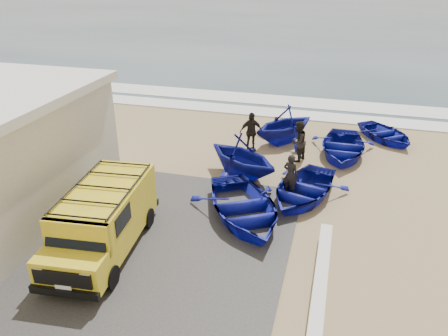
# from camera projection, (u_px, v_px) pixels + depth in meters

# --- Properties ---
(ground) EXTENTS (160.00, 160.00, 0.00)m
(ground) POSITION_uv_depth(u_px,v_px,m) (179.00, 217.00, 15.19)
(ground) COLOR tan
(slab) EXTENTS (12.00, 10.00, 0.05)m
(slab) POSITION_uv_depth(u_px,v_px,m) (98.00, 239.00, 13.92)
(slab) COLOR #413E3B
(slab) RESTS_ON ground
(ocean) EXTENTS (180.00, 88.00, 0.01)m
(ocean) POSITION_uv_depth(u_px,v_px,m) (315.00, 19.00, 63.81)
(ocean) COLOR #385166
(ocean) RESTS_ON ground
(surf_line) EXTENTS (180.00, 1.60, 0.06)m
(surf_line) POSITION_uv_depth(u_px,v_px,m) (251.00, 111.00, 25.59)
(surf_line) COLOR white
(surf_line) RESTS_ON ground
(surf_wash) EXTENTS (180.00, 2.20, 0.04)m
(surf_wash) POSITION_uv_depth(u_px,v_px,m) (260.00, 99.00, 27.77)
(surf_wash) COLOR white
(surf_wash) RESTS_ON ground
(parapet) EXTENTS (0.35, 6.00, 0.55)m
(parapet) POSITION_uv_depth(u_px,v_px,m) (319.00, 295.00, 11.27)
(parapet) COLOR silver
(parapet) RESTS_ON ground
(van) EXTENTS (2.32, 4.96, 2.06)m
(van) POSITION_uv_depth(u_px,v_px,m) (103.00, 218.00, 13.05)
(van) COLOR yellow
(van) RESTS_ON ground
(boat_near_left) EXTENTS (5.00, 5.46, 0.92)m
(boat_near_left) POSITION_uv_depth(u_px,v_px,m) (244.00, 207.00, 14.87)
(boat_near_left) COLOR #141B9D
(boat_near_left) RESTS_ON ground
(boat_near_right) EXTENTS (3.81, 4.57, 0.82)m
(boat_near_right) POSITION_uv_depth(u_px,v_px,m) (303.00, 189.00, 16.17)
(boat_near_right) COLOR #141B9D
(boat_near_right) RESTS_ON ground
(boat_mid_left) EXTENTS (4.53, 4.38, 1.83)m
(boat_mid_left) POSITION_uv_depth(u_px,v_px,m) (242.00, 156.00, 17.58)
(boat_mid_left) COLOR #141B9D
(boat_mid_left) RESTS_ON ground
(boat_mid_right) EXTENTS (2.94, 4.11, 0.85)m
(boat_mid_right) POSITION_uv_depth(u_px,v_px,m) (342.00, 147.00, 19.71)
(boat_mid_right) COLOR #141B9D
(boat_mid_right) RESTS_ON ground
(boat_far_left) EXTENTS (4.54, 4.62, 1.84)m
(boat_far_left) POSITION_uv_depth(u_px,v_px,m) (284.00, 124.00, 20.93)
(boat_far_left) COLOR #141B9D
(boat_far_left) RESTS_ON ground
(boat_far_right) EXTENTS (3.91, 4.11, 0.69)m
(boat_far_right) POSITION_uv_depth(u_px,v_px,m) (386.00, 134.00, 21.39)
(boat_far_right) COLOR #141B9D
(boat_far_right) RESTS_ON ground
(fisherman_front) EXTENTS (0.70, 0.58, 1.65)m
(fisherman_front) POSITION_uv_depth(u_px,v_px,m) (291.00, 175.00, 16.29)
(fisherman_front) COLOR black
(fisherman_front) RESTS_ON ground
(fisherman_middle) EXTENTS (0.99, 1.09, 1.83)m
(fisherman_middle) POSITION_uv_depth(u_px,v_px,m) (298.00, 141.00, 19.00)
(fisherman_middle) COLOR black
(fisherman_middle) RESTS_ON ground
(fisherman_back) EXTENTS (1.17, 0.93, 1.85)m
(fisherman_back) POSITION_uv_depth(u_px,v_px,m) (251.00, 132.00, 20.02)
(fisherman_back) COLOR black
(fisherman_back) RESTS_ON ground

